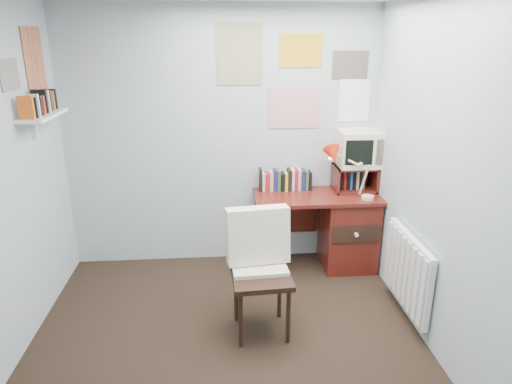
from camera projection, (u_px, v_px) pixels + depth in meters
ground at (229, 371)px, 3.17m from camera, size 3.50×3.50×0.00m
back_wall at (222, 140)px, 4.41m from camera, size 3.00×0.02×2.50m
right_wall at (462, 196)px, 2.88m from camera, size 0.02×3.50×2.50m
desk at (342, 228)px, 4.52m from camera, size 1.20×0.55×0.76m
desk_chair at (261, 278)px, 3.46m from camera, size 0.51×0.49×0.95m
desk_lamp at (369, 177)px, 4.20m from camera, size 0.37×0.34×0.43m
tv_riser at (354, 178)px, 4.48m from camera, size 0.40×0.30×0.25m
crt_tv at (359, 147)px, 4.40m from camera, size 0.40×0.37×0.37m
book_row at (290, 179)px, 4.50m from camera, size 0.60×0.14×0.22m
radiator at (408, 271)px, 3.67m from camera, size 0.09×0.80×0.60m
wall_shelf at (43, 115)px, 3.57m from camera, size 0.20×0.62×0.24m
posters_back at (295, 76)px, 4.27m from camera, size 1.20×0.01×0.90m
posters_left at (22, 65)px, 3.44m from camera, size 0.01×0.70×0.60m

